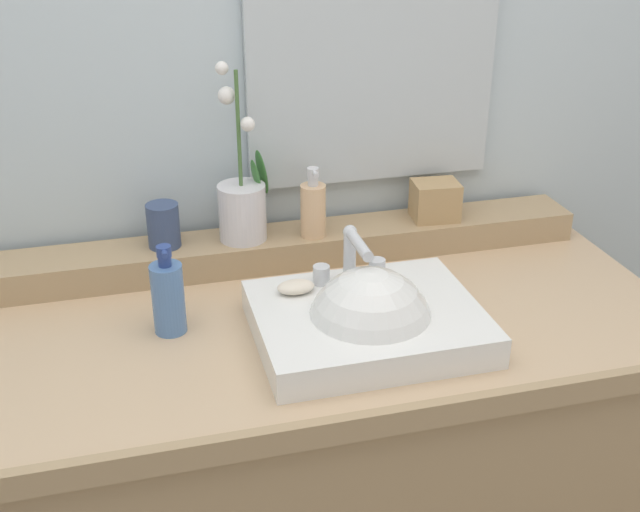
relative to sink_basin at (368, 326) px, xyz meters
The scene contains 11 objects.
wall_back 0.63m from the sink_basin, 102.28° to the left, with size 3.40×0.20×2.44m, color silver.
vanity_cabinet 0.49m from the sink_basin, 137.81° to the left, with size 1.47×0.65×0.88m.
back_ledge 0.37m from the sink_basin, 108.37° to the left, with size 1.38×0.13×0.06m, color tan.
sink_basin is the anchor object (origin of this frame).
soap_bar 0.15m from the sink_basin, 138.30° to the left, with size 0.07×0.04×0.02m, color beige.
potted_plant 0.40m from the sink_basin, 115.23° to the left, with size 0.11×0.10×0.37m.
soap_dispenser 0.34m from the sink_basin, 93.36° to the left, with size 0.05×0.06×0.15m.
tumbler_cup 0.49m from the sink_basin, 132.95° to the left, with size 0.07×0.07×0.09m, color #37476B.
trinket_box 0.44m from the sink_basin, 52.73° to the left, with size 0.10×0.08×0.08m, color tan.
lotion_bottle 0.36m from the sink_basin, 160.84° to the left, with size 0.06×0.06×0.17m.
mirror 0.62m from the sink_basin, 72.15° to the left, with size 0.54×0.02×0.63m, color silver.
Camera 1 is at (-0.28, -1.26, 1.64)m, focal length 44.59 mm.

